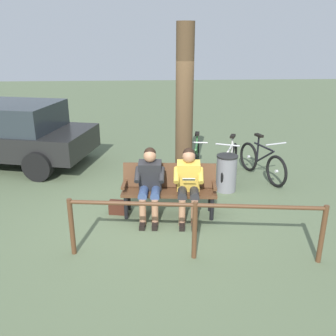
{
  "coord_description": "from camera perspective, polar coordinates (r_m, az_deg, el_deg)",
  "views": [
    {
      "loc": [
        0.12,
        5.69,
        2.95
      ],
      "look_at": [
        -0.26,
        -0.37,
        0.75
      ],
      "focal_mm": 39.53,
      "sensor_mm": 36.0,
      "label": 1
    }
  ],
  "objects": [
    {
      "name": "ground_plane",
      "position": [
        6.41,
        -2.14,
        -7.49
      ],
      "size": [
        40.0,
        40.0,
        0.0
      ],
      "primitive_type": "plane",
      "color": "#566647"
    },
    {
      "name": "bench",
      "position": [
        6.33,
        0.2,
        -2.74
      ],
      "size": [
        1.64,
        0.63,
        0.87
      ],
      "rotation": [
        0.0,
        0.0,
        -0.1
      ],
      "color": "#51331E",
      "rests_on": "ground"
    },
    {
      "name": "person_reading",
      "position": [
        6.12,
        3.17,
        -2.01
      ],
      "size": [
        0.52,
        0.79,
        1.2
      ],
      "rotation": [
        0.0,
        0.0,
        -0.1
      ],
      "color": "gold",
      "rests_on": "ground"
    },
    {
      "name": "person_companion",
      "position": [
        6.14,
        -2.82,
        -1.93
      ],
      "size": [
        0.52,
        0.79,
        1.2
      ],
      "rotation": [
        0.0,
        0.0,
        -0.1
      ],
      "color": "#262628",
      "rests_on": "ground"
    },
    {
      "name": "handbag",
      "position": [
        6.51,
        -7.73,
        -6.04
      ],
      "size": [
        0.32,
        0.2,
        0.24
      ],
      "primitive_type": "cube",
      "rotation": [
        0.0,
        0.0,
        -0.2
      ],
      "color": "#3F1E14",
      "rests_on": "ground"
    },
    {
      "name": "tree_trunk",
      "position": [
        7.05,
        2.53,
        8.76
      ],
      "size": [
        0.33,
        0.33,
        3.17
      ],
      "primitive_type": "cylinder",
      "color": "#4C3823",
      "rests_on": "ground"
    },
    {
      "name": "litter_bin",
      "position": [
        7.39,
        9.0,
        -0.77
      ],
      "size": [
        0.42,
        0.42,
        0.73
      ],
      "color": "slate",
      "rests_on": "ground"
    },
    {
      "name": "bicycle_black",
      "position": [
        8.19,
        14.26,
        0.86
      ],
      "size": [
        0.64,
        1.62,
        0.94
      ],
      "rotation": [
        0.0,
        0.0,
        1.88
      ],
      "color": "black",
      "rests_on": "ground"
    },
    {
      "name": "bicycle_blue",
      "position": [
        7.99,
        9.5,
        0.73
      ],
      "size": [
        0.74,
        1.57,
        0.94
      ],
      "rotation": [
        0.0,
        0.0,
        1.18
      ],
      "color": "black",
      "rests_on": "ground"
    },
    {
      "name": "bicycle_green",
      "position": [
        8.09,
        4.36,
        1.2
      ],
      "size": [
        0.5,
        1.66,
        0.94
      ],
      "rotation": [
        0.0,
        0.0,
        1.38
      ],
      "color": "black",
      "rests_on": "ground"
    },
    {
      "name": "railing_fence",
      "position": [
        5.04,
        4.17,
        -7.85
      ],
      "size": [
        3.46,
        0.49,
        0.85
      ],
      "rotation": [
        0.0,
        0.0,
        -0.12
      ],
      "color": "#51331E",
      "rests_on": "ground"
    },
    {
      "name": "parked_car",
      "position": [
        9.57,
        -23.96,
        5.07
      ],
      "size": [
        4.51,
        2.77,
        1.47
      ],
      "rotation": [
        0.0,
        0.0,
        -0.24
      ],
      "color": "black",
      "rests_on": "ground"
    }
  ]
}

